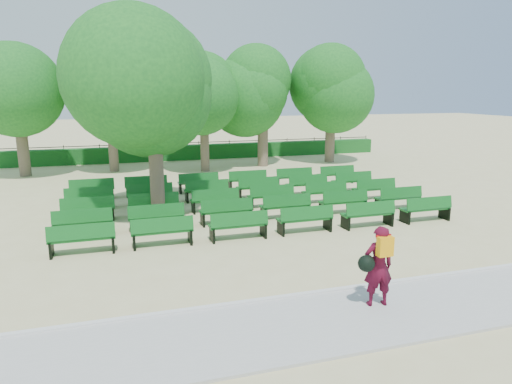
{
  "coord_description": "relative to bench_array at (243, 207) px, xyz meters",
  "views": [
    {
      "loc": [
        -4.01,
        -14.38,
        4.21
      ],
      "look_at": [
        0.09,
        -1.0,
        1.1
      ],
      "focal_mm": 32.0,
      "sensor_mm": 36.0,
      "label": 1
    }
  ],
  "objects": [
    {
      "name": "paving",
      "position": [
        -0.26,
        -8.55,
        -0.06
      ],
      "size": [
        30.0,
        2.2,
        0.06
      ],
      "primitive_type": "cube",
      "color": "#B1B0AC",
      "rests_on": "ground"
    },
    {
      "name": "ground",
      "position": [
        -0.26,
        -1.15,
        -0.09
      ],
      "size": [
        120.0,
        120.0,
        0.0
      ],
      "primitive_type": "plane",
      "color": "#C7BB84"
    },
    {
      "name": "tree_line",
      "position": [
        -0.26,
        8.85,
        -0.09
      ],
      "size": [
        21.8,
        6.8,
        7.04
      ],
      "primitive_type": null,
      "color": "#1E6F21",
      "rests_on": "ground"
    },
    {
      "name": "person",
      "position": [
        0.44,
        -8.25,
        0.81
      ],
      "size": [
        0.78,
        0.49,
        1.62
      ],
      "rotation": [
        0.0,
        0.0,
        3.02
      ],
      "color": "#4B0A1E",
      "rests_on": "ground"
    },
    {
      "name": "fence",
      "position": [
        -0.26,
        13.25,
        -0.09
      ],
      "size": [
        26.0,
        0.1,
        1.02
      ],
      "primitive_type": null,
      "color": "black",
      "rests_on": "ground"
    },
    {
      "name": "curb",
      "position": [
        -0.26,
        -7.4,
        -0.04
      ],
      "size": [
        30.0,
        0.12,
        0.1
      ],
      "primitive_type": "cube",
      "color": "silver",
      "rests_on": "ground"
    },
    {
      "name": "bench_array",
      "position": [
        0.0,
        0.0,
        0.0
      ],
      "size": [
        1.71,
        0.6,
        1.06
      ],
      "rotation": [
        0.0,
        0.0,
        0.05
      ],
      "color": "#105D1C",
      "rests_on": "ground"
    },
    {
      "name": "tree_among",
      "position": [
        -3.06,
        -0.26,
        4.14
      ],
      "size": [
        4.82,
        4.82,
        6.42
      ],
      "color": "brown",
      "rests_on": "ground"
    },
    {
      "name": "hedge",
      "position": [
        -0.26,
        12.85,
        0.36
      ],
      "size": [
        26.0,
        0.7,
        0.9
      ],
      "primitive_type": "cube",
      "color": "#175B1E",
      "rests_on": "ground"
    }
  ]
}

